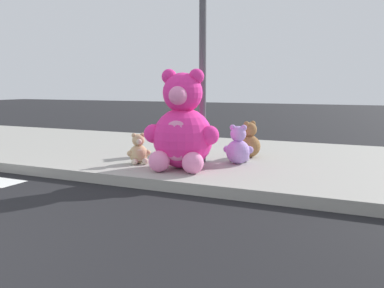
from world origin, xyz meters
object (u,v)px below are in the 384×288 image
plush_lavender (238,148)px  plush_white (170,137)px  plush_tan (139,151)px  plush_pink_large (182,129)px  sign_pole (203,53)px  plush_brown (248,143)px

plush_lavender → plush_white: bearing=163.3°
plush_tan → plush_pink_large: bearing=-3.9°
sign_pole → plush_white: 1.73m
plush_white → plush_brown: size_ratio=1.16×
plush_pink_large → plush_brown: 1.49m
plush_pink_large → plush_white: 1.40m
sign_pole → plush_brown: (0.53, 0.74, -1.45)m
plush_pink_large → plush_brown: bearing=65.7°
plush_lavender → plush_brown: plush_brown is taller
plush_white → sign_pole: bearing=-32.1°
sign_pole → plush_brown: sign_pole is taller
plush_lavender → plush_tan: (-1.40, -0.65, -0.05)m
sign_pole → plush_brown: size_ratio=5.21×
plush_white → plush_brown: 1.39m
plush_tan → plush_white: bearing=90.2°
plush_pink_large → plush_white: size_ratio=2.02×
plush_lavender → plush_brown: (-0.02, 0.63, 0.00)m
plush_pink_large → sign_pole: bearing=83.6°
plush_white → plush_brown: bearing=8.4°
plush_brown → plush_tan: bearing=-137.2°
sign_pole → plush_white: bearing=147.9°
sign_pole → plush_tan: 1.81m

